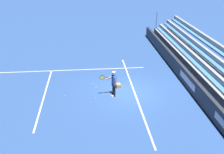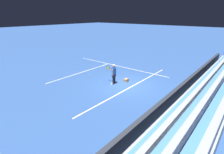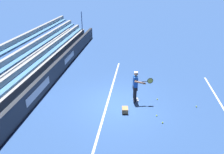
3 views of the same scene
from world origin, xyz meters
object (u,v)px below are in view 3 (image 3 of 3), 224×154
(tennis_ball_far_left, at_px, (157,116))
(tennis_ball_near_player, at_px, (163,123))
(ball_box_cardboard, at_px, (125,110))
(tennis_ball_midcourt, at_px, (157,99))
(tennis_player, at_px, (136,86))
(tennis_ball_by_box, at_px, (196,107))

(tennis_ball_far_left, bearing_deg, tennis_ball_near_player, 24.43)
(tennis_ball_near_player, relative_size, tennis_ball_far_left, 1.00)
(ball_box_cardboard, bearing_deg, tennis_ball_midcourt, 131.23)
(tennis_ball_near_player, relative_size, tennis_ball_midcourt, 1.00)
(tennis_player, height_order, tennis_ball_far_left, tennis_player)
(ball_box_cardboard, relative_size, tennis_ball_far_left, 6.06)
(tennis_player, relative_size, tennis_ball_far_left, 25.98)
(tennis_ball_by_box, bearing_deg, tennis_player, -93.88)
(tennis_ball_far_left, bearing_deg, ball_box_cardboard, -94.54)
(tennis_ball_by_box, height_order, tennis_ball_far_left, same)
(tennis_player, height_order, tennis_ball_by_box, tennis_player)
(tennis_player, distance_m, tennis_ball_midcourt, 1.51)
(tennis_ball_midcourt, bearing_deg, ball_box_cardboard, -48.77)
(ball_box_cardboard, xyz_separation_m, tennis_ball_far_left, (0.12, 1.55, -0.10))
(tennis_ball_near_player, height_order, tennis_ball_midcourt, same)
(ball_box_cardboard, bearing_deg, tennis_ball_near_player, 69.71)
(tennis_ball_near_player, xyz_separation_m, tennis_ball_by_box, (-1.64, 1.84, 0.00))
(ball_box_cardboard, bearing_deg, tennis_ball_by_box, 104.96)
(tennis_ball_near_player, bearing_deg, tennis_ball_by_box, 131.61)
(ball_box_cardboard, relative_size, tennis_ball_by_box, 6.06)
(ball_box_cardboard, distance_m, tennis_ball_by_box, 3.77)
(tennis_player, bearing_deg, ball_box_cardboard, -21.02)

